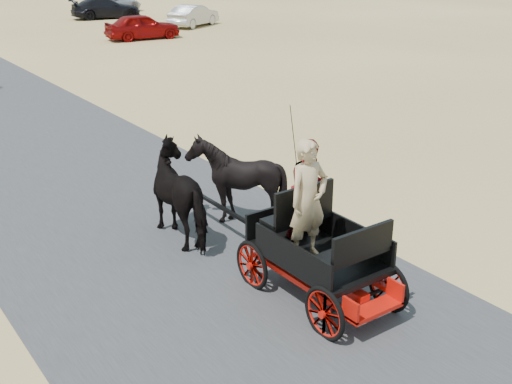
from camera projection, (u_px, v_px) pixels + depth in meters
ground at (186, 260)px, 10.91m from camera, size 140.00×140.00×0.00m
road at (186, 259)px, 10.91m from camera, size 6.00×140.00×0.01m
carriage at (318, 276)px, 9.67m from camera, size 1.30×2.40×0.72m
horse_left at (185, 193)px, 11.45m from camera, size 0.91×2.01×1.70m
horse_right at (236, 181)px, 12.05m from camera, size 1.37×1.54×1.70m
driver_man at (308, 200)px, 9.13m from camera, size 0.66×0.43×1.80m
passenger_woman at (310, 189)px, 9.86m from camera, size 0.77×0.60×1.58m
car_a at (142, 26)px, 34.03m from camera, size 4.06×1.99×1.33m
car_b at (194, 16)px, 38.91m from camera, size 4.07×3.01×1.28m
car_c at (106, 8)px, 42.69m from camera, size 4.77×2.53×1.32m
car_d at (112, 3)px, 46.29m from camera, size 4.58×2.57×1.21m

